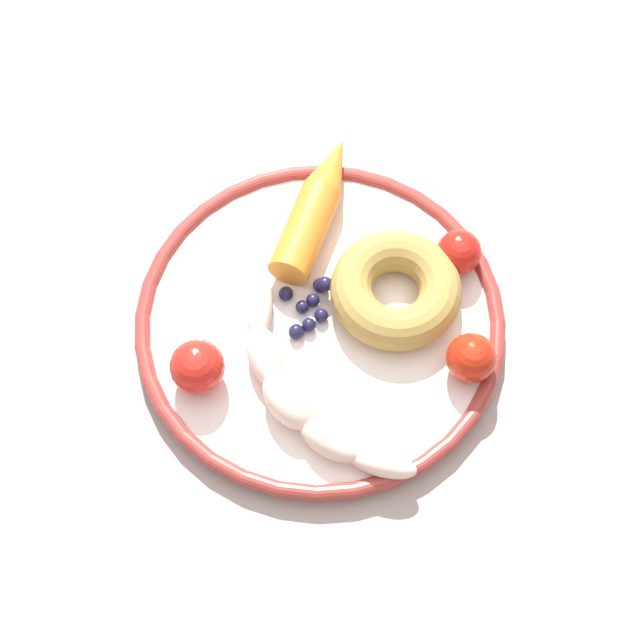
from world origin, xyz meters
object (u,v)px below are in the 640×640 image
object	(u,v)px
blueberry_pile	(311,305)
tomato_near	(197,367)
dining_table	(302,322)
tomato_mid	(459,252)
carrot_orange	(316,205)
plate	(320,322)
banana	(300,394)
tomato_far	(471,358)
donut	(396,290)

from	to	relation	value
blueberry_pile	tomato_near	world-z (taller)	tomato_near
dining_table	tomato_near	world-z (taller)	tomato_near
dining_table	tomato_mid	size ratio (longest dim) A/B	33.28
tomato_near	carrot_orange	bearing A→B (deg)	14.97
tomato_near	tomato_mid	bearing A→B (deg)	-17.35
plate	banana	world-z (taller)	banana
dining_table	blueberry_pile	size ratio (longest dim) A/B	20.73
tomato_mid	tomato_far	world-z (taller)	tomato_far
tomato_mid	tomato_far	bearing A→B (deg)	-131.56
carrot_orange	donut	bearing A→B (deg)	-95.23
tomato_near	tomato_mid	distance (m)	0.22
carrot_orange	tomato_mid	distance (m)	0.12
donut	blueberry_pile	bearing A→B (deg)	143.58
dining_table	plate	distance (m)	0.10
tomato_mid	tomato_far	size ratio (longest dim) A/B	0.95
banana	tomato_far	xyz separation A→B (m)	(0.11, -0.07, 0.01)
carrot_orange	blueberry_pile	size ratio (longest dim) A/B	2.35
plate	dining_table	bearing A→B (deg)	66.05
carrot_orange	dining_table	bearing A→B (deg)	-148.35
banana	blueberry_pile	world-z (taller)	banana
tomato_mid	donut	bearing A→B (deg)	169.06
blueberry_pile	tomato_far	bearing A→B (deg)	-66.65
donut	tomato_mid	world-z (taller)	tomato_mid
banana	tomato_near	size ratio (longest dim) A/B	4.95
tomato_near	tomato_far	size ratio (longest dim) A/B	1.09
plate	tomato_mid	size ratio (longest dim) A/B	8.04
banana	tomato_near	world-z (taller)	tomato_near
carrot_orange	donut	world-z (taller)	same
banana	carrot_orange	xyz separation A→B (m)	(0.12, 0.11, 0.00)
plate	tomato_mid	bearing A→B (deg)	-18.85
carrot_orange	tomato_near	distance (m)	0.16
dining_table	blueberry_pile	bearing A→B (deg)	-118.59
blueberry_pile	plate	bearing A→B (deg)	-99.27
banana	blueberry_pile	xyz separation A→B (m)	(0.06, 0.05, -0.01)
dining_table	banana	distance (m)	0.15
dining_table	tomato_far	xyz separation A→B (m)	(0.03, -0.15, 0.11)
tomato_mid	tomato_far	distance (m)	0.09
banana	tomato_far	size ratio (longest dim) A/B	5.40
plate	blueberry_pile	world-z (taller)	blueberry_pile
banana	tomato_mid	distance (m)	0.17
donut	tomato_far	size ratio (longest dim) A/B	2.70
tomato_mid	tomato_near	bearing A→B (deg)	162.65
plate	blueberry_pile	distance (m)	0.02
plate	carrot_orange	xyz separation A→B (m)	(0.06, 0.07, 0.02)
carrot_orange	banana	bearing A→B (deg)	-137.85
banana	tomato_near	bearing A→B (deg)	122.34
carrot_orange	tomato_far	xyz separation A→B (m)	(-0.01, -0.17, 0.00)
blueberry_pile	tomato_far	xyz separation A→B (m)	(0.05, -0.12, 0.01)
blueberry_pile	tomato_mid	distance (m)	0.12
banana	plate	bearing A→B (deg)	33.85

